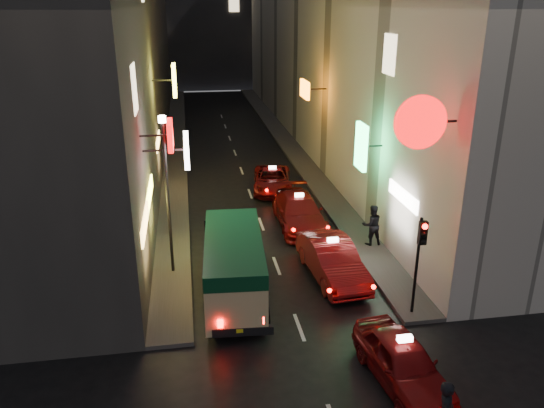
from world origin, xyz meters
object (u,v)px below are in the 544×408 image
taxi_near (403,358)px  traffic_light (420,247)px  lamp_post (167,186)px  minibus (234,261)px

taxi_near → traffic_light: 4.01m
lamp_post → taxi_near: bearing=-49.6°
minibus → traffic_light: size_ratio=1.66×
minibus → traffic_light: (5.95, -2.18, 1.14)m
taxi_near → lamp_post: lamp_post is taller
minibus → taxi_near: minibus is taller
minibus → taxi_near: bearing=-51.1°
minibus → lamp_post: size_ratio=0.93×
lamp_post → traffic_light: bearing=-28.9°
traffic_light → lamp_post: bearing=151.1°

